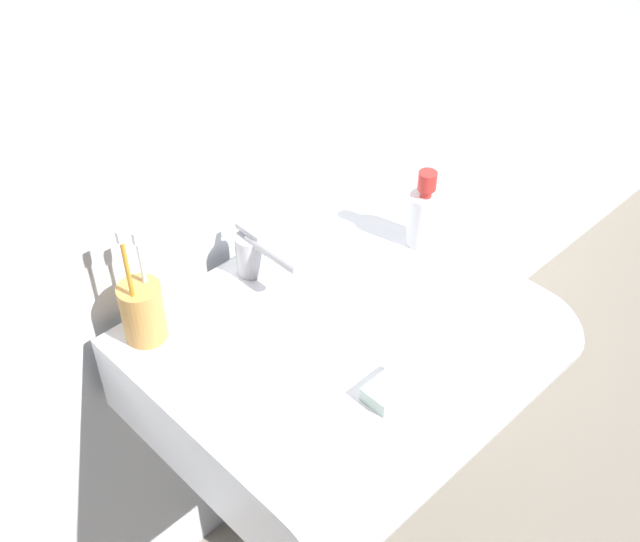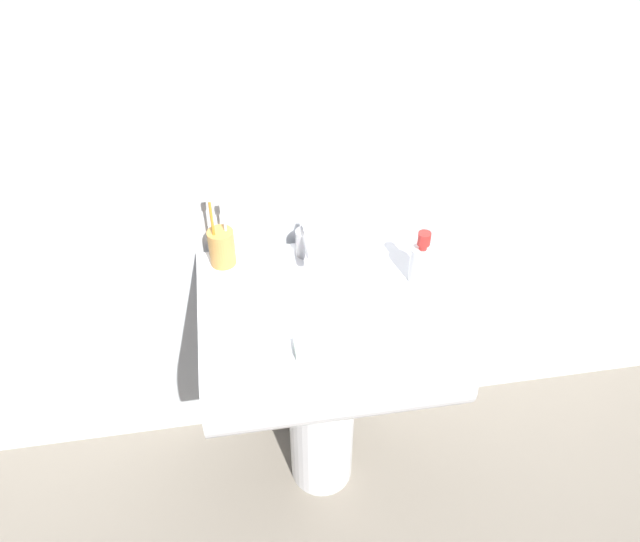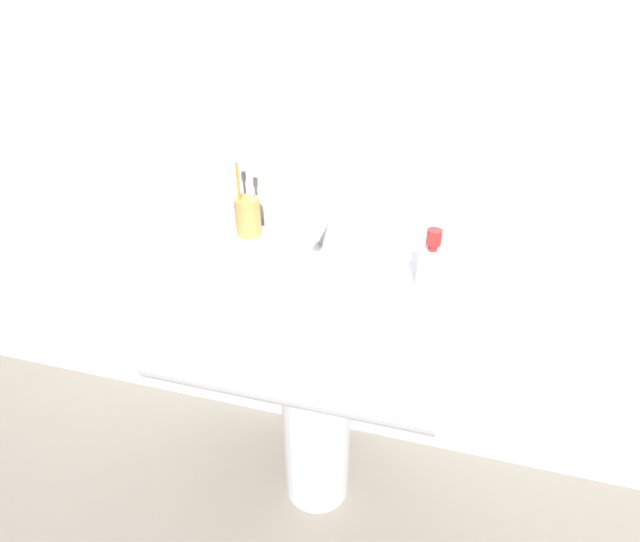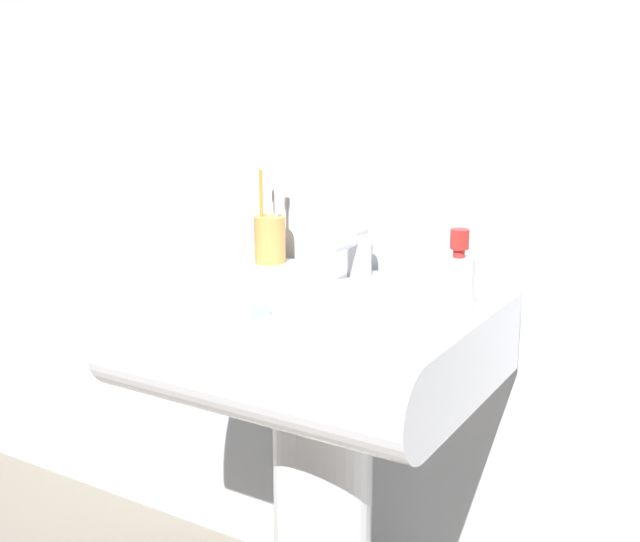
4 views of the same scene
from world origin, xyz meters
name	(u,v)px [view 1 (image 1 of 4)]	position (x,y,z in m)	size (l,w,h in m)	color
wall_back	(201,14)	(0.00, 0.27, 1.20)	(5.00, 0.05, 2.40)	silver
sink_pedestal	(327,483)	(0.00, 0.00, 0.31)	(0.19, 0.19, 0.62)	white
sink_basin	(353,367)	(0.00, -0.06, 0.70)	(0.61, 0.52, 0.15)	white
faucet	(255,254)	(-0.02, 0.16, 0.82)	(0.05, 0.15, 0.09)	#B7B7BC
toothbrush_cup	(143,311)	(-0.24, 0.17, 0.83)	(0.07, 0.07, 0.22)	#D19347
soap_bottle	(424,216)	(0.25, 0.02, 0.83)	(0.06, 0.06, 0.15)	white
bar_soap	(390,389)	(-0.05, -0.18, 0.79)	(0.08, 0.05, 0.02)	silver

